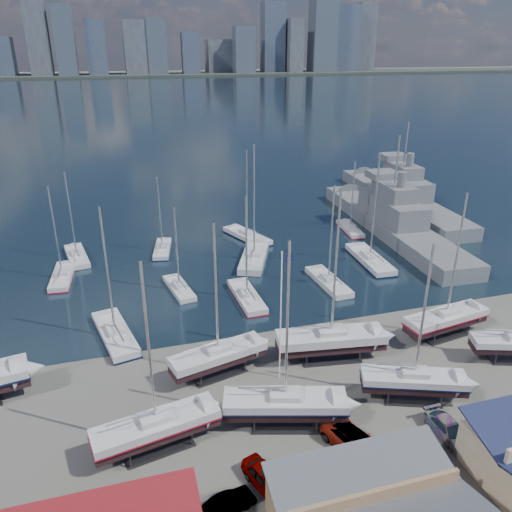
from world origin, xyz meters
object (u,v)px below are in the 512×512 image
object	(u,v)px
naval_ship_east	(390,222)
naval_ship_west	(400,197)
car_a	(267,479)
flagpole	(282,307)

from	to	relation	value
naval_ship_east	naval_ship_west	size ratio (longest dim) A/B	1.00
naval_ship_west	car_a	xyz separation A→B (m)	(-46.45, -58.94, -0.87)
naval_ship_east	car_a	distance (m)	58.77
car_a	naval_ship_east	bearing A→B (deg)	32.82
naval_ship_east	car_a	world-z (taller)	naval_ship_east
naval_ship_east	flagpole	size ratio (longest dim) A/B	3.34
flagpole	car_a	bearing A→B (deg)	-113.13
naval_ship_west	flagpole	xyz separation A→B (m)	(-41.30, -46.89, 5.95)
naval_ship_east	flagpole	distance (m)	46.65
car_a	flagpole	xyz separation A→B (m)	(5.15, 12.05, 6.82)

